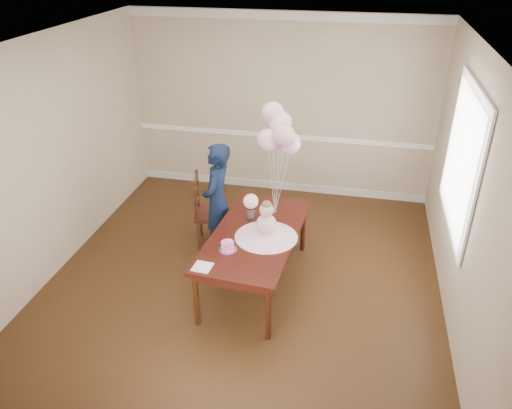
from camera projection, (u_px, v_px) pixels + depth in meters
name	position (u px, v px, depth m)	size (l,w,h in m)	color
floor	(243.00, 282.00, 5.87)	(4.50, 5.00, 0.00)	black
ceiling	(239.00, 45.00, 4.58)	(4.50, 5.00, 0.02)	silver
wall_back	(281.00, 107.00, 7.37)	(4.50, 0.02, 2.70)	tan
wall_front	(147.00, 349.00, 3.07)	(4.50, 0.02, 2.70)	tan
wall_left	(48.00, 160.00, 5.64)	(0.02, 5.00, 2.70)	tan
wall_right	(468.00, 199.00, 4.81)	(0.02, 5.00, 2.70)	tan
chair_rail_trim	(280.00, 136.00, 7.58)	(4.50, 0.02, 0.07)	white
crown_molding	(283.00, 15.00, 6.75)	(4.50, 0.02, 0.12)	silver
baseboard_trim	(279.00, 185.00, 7.98)	(4.50, 0.02, 0.12)	silver
window_frame	(462.00, 160.00, 5.14)	(0.02, 1.66, 1.56)	white
window_blinds	(460.00, 160.00, 5.15)	(0.01, 1.50, 1.40)	white
dining_table_top	(255.00, 235.00, 5.54)	(0.91, 1.82, 0.05)	black
table_apron	(255.00, 240.00, 5.57)	(0.82, 1.73, 0.09)	black
table_leg_fl	(196.00, 299.00, 5.09)	(0.06, 0.06, 0.64)	black
table_leg_fr	(268.00, 313.00, 4.90)	(0.06, 0.06, 0.64)	black
table_leg_bl	(246.00, 220.00, 6.51)	(0.06, 0.06, 0.64)	black
table_leg_br	(303.00, 228.00, 6.31)	(0.06, 0.06, 0.64)	black
baby_skirt	(266.00, 233.00, 5.44)	(0.69, 0.69, 0.09)	#EEAFD6
baby_torso	(266.00, 224.00, 5.38)	(0.22, 0.22, 0.22)	pink
baby_head	(267.00, 210.00, 5.30)	(0.15, 0.15, 0.15)	#D29D91
baby_hair	(267.00, 205.00, 5.27)	(0.11, 0.11, 0.11)	brown
cake_platter	(228.00, 250.00, 5.23)	(0.20, 0.20, 0.01)	silver
birthday_cake	(228.00, 246.00, 5.20)	(0.14, 0.14, 0.09)	#FF50A3
cake_flower_a	(227.00, 241.00, 5.18)	(0.03, 0.03, 0.03)	silver
cake_flower_b	(230.00, 240.00, 5.18)	(0.03, 0.03, 0.03)	white
rose_vase_near	(251.00, 214.00, 5.76)	(0.09, 0.09, 0.15)	silver
roses_near	(251.00, 201.00, 5.68)	(0.17, 0.17, 0.17)	#FBD2D7
napkin	(202.00, 267.00, 4.95)	(0.18, 0.18, 0.01)	white
balloon_weight	(275.00, 212.00, 5.92)	(0.04, 0.04, 0.02)	silver
balloon_a	(268.00, 140.00, 5.52)	(0.26, 0.26, 0.26)	#F4ACCA
balloon_b	(284.00, 135.00, 5.39)	(0.26, 0.26, 0.26)	#D899A4
balloon_c	(280.00, 122.00, 5.48)	(0.26, 0.26, 0.26)	#F4ADCC
balloon_d	(273.00, 113.00, 5.47)	(0.26, 0.26, 0.26)	#E6A2B8
balloon_e	(290.00, 144.00, 5.54)	(0.26, 0.26, 0.26)	#FFB4DA
balloon_ribbon_a	(272.00, 183.00, 5.75)	(0.00, 0.00, 0.77)	white
balloon_ribbon_b	(279.00, 181.00, 5.69)	(0.00, 0.00, 0.86)	white
balloon_ribbon_c	(277.00, 174.00, 5.73)	(0.00, 0.00, 0.95)	white
balloon_ribbon_d	(274.00, 170.00, 5.73)	(0.00, 0.00, 1.04)	white
balloon_ribbon_e	(282.00, 184.00, 5.77)	(0.00, 0.00, 0.72)	white
dining_chair_seat	(212.00, 214.00, 6.42)	(0.42, 0.42, 0.05)	#38130F
chair_leg_fl	(198.00, 236.00, 6.38)	(0.04, 0.04, 0.41)	#3A200F
chair_leg_fr	(225.00, 236.00, 6.38)	(0.04, 0.04, 0.41)	#331C0D
chair_leg_bl	(201.00, 222.00, 6.68)	(0.04, 0.04, 0.41)	#33130E
chair_leg_br	(226.00, 222.00, 6.68)	(0.04, 0.04, 0.41)	#3B1310
chair_back_post_l	(194.00, 201.00, 6.14)	(0.04, 0.04, 0.53)	#32180D
chair_back_post_r	(198.00, 189.00, 6.44)	(0.04, 0.04, 0.53)	#33160E
chair_slat_low	(197.00, 203.00, 6.34)	(0.03, 0.38, 0.05)	#3A1C0F
chair_slat_mid	(196.00, 192.00, 6.27)	(0.03, 0.38, 0.05)	#3B2210
chair_slat_top	(195.00, 181.00, 6.20)	(0.03, 0.38, 0.05)	#361F0E
woman	(217.00, 201.00, 6.07)	(0.54, 0.36, 1.48)	black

